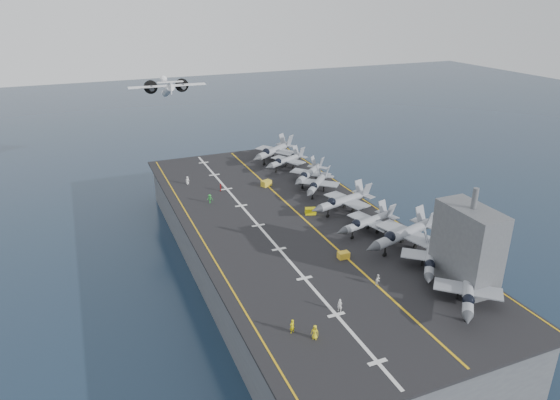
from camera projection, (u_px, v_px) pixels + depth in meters
name	position (u px, v px, depth m)	size (l,w,h in m)	color
ground	(288.00, 268.00, 98.15)	(500.00, 500.00, 0.00)	#142135
hull	(288.00, 246.00, 96.23)	(36.00, 90.00, 10.00)	#56595E
flight_deck	(288.00, 221.00, 94.23)	(38.00, 92.00, 0.40)	black
foul_line	(303.00, 218.00, 95.21)	(0.35, 90.00, 0.02)	gold
landing_centerline	(258.00, 225.00, 92.03)	(0.50, 90.00, 0.02)	silver
deck_edge_port	(200.00, 236.00, 88.13)	(0.25, 90.00, 0.02)	gold
deck_edge_stbd	(372.00, 205.00, 100.70)	(0.25, 90.00, 0.02)	gold
island_superstructure	(469.00, 237.00, 71.01)	(5.00, 10.00, 15.00)	#56595E
fighter_jet_0	(468.00, 290.00, 67.60)	(15.90, 16.22, 4.74)	gray
fighter_jet_1	(430.00, 257.00, 76.18)	(15.32, 15.84, 4.61)	#8F969F
fighter_jet_2	(404.00, 233.00, 82.77)	(18.53, 14.85, 5.62)	#98A0A7
fighter_jet_3	(368.00, 221.00, 88.23)	(15.30, 12.12, 4.67)	#9AA4AB
fighter_jet_4	(344.00, 200.00, 96.76)	(16.64, 13.21, 5.07)	#959DA4
fighter_jet_5	(317.00, 183.00, 106.12)	(15.58, 15.93, 4.65)	#919AA1
fighter_jet_6	(309.00, 173.00, 111.87)	(16.04, 15.67, 4.68)	gray
fighter_jet_7	(286.00, 160.00, 120.82)	(15.70, 13.71, 4.58)	#8C939A
fighter_jet_8	(274.00, 150.00, 126.69)	(19.13, 17.76, 5.53)	gray
tow_cart_a	(343.00, 255.00, 80.48)	(1.83, 1.21, 1.09)	gold
tow_cart_b	(310.00, 211.00, 96.56)	(2.37, 1.92, 1.23)	#D7C809
tow_cart_c	(266.00, 183.00, 110.59)	(2.51, 2.09, 1.29)	gold
crew_0	(315.00, 332.00, 61.53)	(1.38, 1.33, 1.93)	yellow
crew_1	(292.00, 326.00, 62.60)	(1.35, 1.08, 1.96)	#D7C809
crew_3	(210.00, 199.00, 101.53)	(1.35, 1.16, 1.89)	#21872E
crew_4	(221.00, 187.00, 107.84)	(0.89, 1.12, 1.64)	#B21919
crew_5	(187.00, 180.00, 111.57)	(1.28, 1.06, 1.83)	silver
crew_6	(340.00, 305.00, 66.88)	(1.30, 1.31, 1.85)	silver
crew_7	(378.00, 280.00, 72.92)	(1.26, 1.08, 1.77)	silver
transport_plane	(168.00, 90.00, 130.82)	(20.64, 14.58, 4.73)	silver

